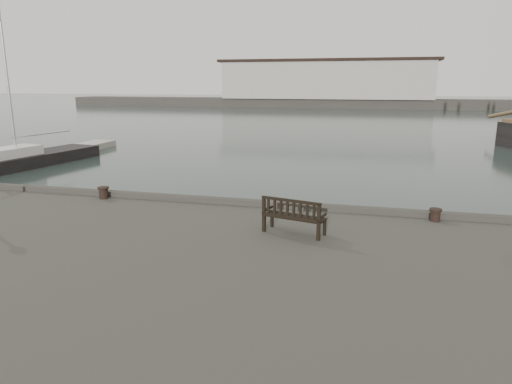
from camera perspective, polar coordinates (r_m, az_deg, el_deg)
ground at (r=15.15m, az=2.24°, el=-7.42°), size 400.00×400.00×0.00m
pontoon at (r=33.48m, az=-29.20°, el=2.89°), size 2.00×24.00×0.50m
breakwater at (r=106.12m, az=10.55°, el=12.64°), size 140.00×9.50×12.20m
bench at (r=11.93m, az=4.73°, el=-3.84°), size 1.72×0.94×0.94m
bollard_left at (r=16.39m, az=-18.52°, el=-0.08°), size 0.48×0.48×0.40m
bollard_right at (r=13.96m, az=21.50°, el=-2.68°), size 0.35×0.35×0.36m
yacht_c at (r=33.93m, az=-26.90°, el=3.26°), size 4.32×11.40×14.74m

